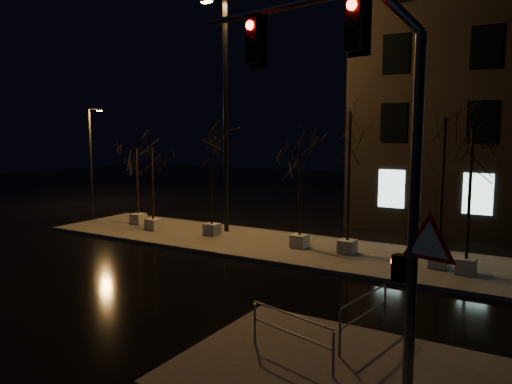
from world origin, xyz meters
The scene contains 15 objects.
ground centered at (0.00, 0.00, 0.00)m, with size 90.00×90.00×0.00m, color black.
median centered at (0.00, 6.00, 0.07)m, with size 22.00×5.00×0.15m, color #4B4843.
sidewalk_corner centered at (7.50, -3.50, 0.07)m, with size 7.00×5.00×0.15m, color #4B4843.
tree_0 centered at (-7.92, 6.43, 3.28)m, with size 1.80×1.80×4.12m.
tree_1 centered at (-6.16, 5.68, 3.36)m, with size 1.80×1.80×4.23m.
tree_2 centered at (-2.89, 6.16, 3.87)m, with size 1.80×1.80×4.90m.
tree_3 centered at (1.82, 6.01, 3.63)m, with size 1.80×1.80×4.59m.
tree_4 centered at (3.93, 6.08, 4.59)m, with size 1.80×1.80×5.85m.
tree_5 centered at (7.55, 5.75, 4.37)m, with size 1.80×1.80×5.56m.
tree_6 centered at (8.51, 5.43, 4.07)m, with size 1.80×1.80×5.16m.
traffic_signal_mast centered at (7.61, -3.48, 5.18)m, with size 6.13×1.52×7.66m.
streetlight_main centered at (-2.79, 7.24, 6.70)m, with size 2.84×0.52×11.35m.
streetlight_far centered at (-17.50, 11.75, 3.66)m, with size 1.31×0.28×6.65m.
guard_rail_a centered at (6.23, -3.48, 0.81)m, with size 2.27×0.67×1.02m.
guard_rail_b centered at (7.28, -1.72, 0.86)m, with size 0.39×2.31×1.11m.
Camera 1 is at (10.92, -12.80, 5.14)m, focal length 35.00 mm.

